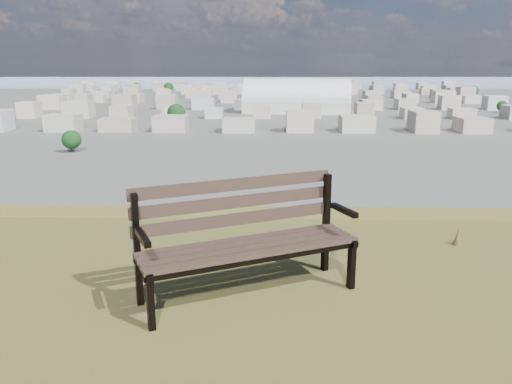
{
  "coord_description": "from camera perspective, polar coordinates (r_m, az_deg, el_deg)",
  "views": [
    {
      "loc": [
        0.56,
        -1.4,
        26.71
      ],
      "look_at": [
        0.43,
        4.05,
        25.3
      ],
      "focal_mm": 35.0,
      "sensor_mm": 36.0,
      "label": 1
    }
  ],
  "objects": [
    {
      "name": "park_bench",
      "position": [
        3.75,
        -1.31,
        -4.62
      ],
      "size": [
        1.69,
        1.16,
        0.85
      ],
      "rotation": [
        0.0,
        0.0,
        0.44
      ],
      "color": "#3B2D22",
      "rests_on": "hilltop_mesa"
    },
    {
      "name": "arena",
      "position": [
        283.39,
        4.67,
        10.22
      ],
      "size": [
        60.54,
        30.36,
        24.65
      ],
      "rotation": [
        0.0,
        0.0,
        -0.1
      ],
      "color": "silver",
      "rests_on": "ground"
    },
    {
      "name": "city_blocks",
      "position": [
        396.52,
        1.3,
        11.13
      ],
      "size": [
        395.0,
        361.0,
        7.0
      ],
      "color": "beige",
      "rests_on": "ground"
    },
    {
      "name": "city_trees",
      "position": [
        322.28,
        -3.5,
        10.57
      ],
      "size": [
        406.52,
        387.2,
        9.98
      ],
      "color": "#2F2217",
      "rests_on": "ground"
    },
    {
      "name": "bay_water",
      "position": [
        901.8,
        1.35,
        12.79
      ],
      "size": [
        2400.0,
        700.0,
        0.12
      ],
      "primitive_type": "cube",
      "color": "#9CAAC7",
      "rests_on": "ground"
    },
    {
      "name": "far_hills",
      "position": [
        1405.67,
        -1.19,
        14.44
      ],
      "size": [
        2050.0,
        340.0,
        60.0
      ],
      "color": "#8692A6",
      "rests_on": "ground"
    }
  ]
}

